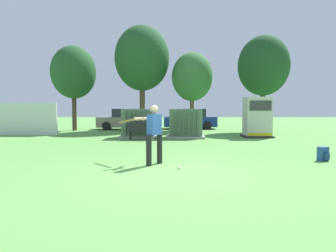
{
  "coord_description": "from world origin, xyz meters",
  "views": [
    {
      "loc": [
        -0.03,
        -6.94,
        1.64
      ],
      "look_at": [
        -0.24,
        3.5,
        1.0
      ],
      "focal_mm": 30.47,
      "sensor_mm": 36.0,
      "label": 1
    }
  ],
  "objects_px": {
    "transformer_west": "(139,124)",
    "parked_car_left_of_center": "(190,120)",
    "transformer_mid_west": "(185,124)",
    "batter": "(153,131)",
    "generator_enclosure": "(257,117)",
    "backpack": "(323,154)",
    "park_bench": "(145,130)",
    "sports_ball": "(179,167)",
    "parked_car_leftmost": "(125,120)"
  },
  "relations": [
    {
      "from": "batter",
      "to": "backpack",
      "type": "relative_size",
      "value": 3.95
    },
    {
      "from": "transformer_mid_west",
      "to": "generator_enclosure",
      "type": "height_order",
      "value": "generator_enclosure"
    },
    {
      "from": "transformer_west",
      "to": "parked_car_left_of_center",
      "type": "bearing_deg",
      "value": 64.86
    },
    {
      "from": "batter",
      "to": "sports_ball",
      "type": "bearing_deg",
      "value": -40.63
    },
    {
      "from": "transformer_west",
      "to": "batter",
      "type": "relative_size",
      "value": 1.21
    },
    {
      "from": "generator_enclosure",
      "to": "batter",
      "type": "bearing_deg",
      "value": -123.53
    },
    {
      "from": "sports_ball",
      "to": "parked_car_leftmost",
      "type": "distance_m",
      "value": 15.48
    },
    {
      "from": "transformer_mid_west",
      "to": "backpack",
      "type": "bearing_deg",
      "value": -60.36
    },
    {
      "from": "generator_enclosure",
      "to": "batter",
      "type": "height_order",
      "value": "generator_enclosure"
    },
    {
      "from": "parked_car_leftmost",
      "to": "generator_enclosure",
      "type": "bearing_deg",
      "value": -35.28
    },
    {
      "from": "parked_car_leftmost",
      "to": "parked_car_left_of_center",
      "type": "distance_m",
      "value": 5.25
    },
    {
      "from": "parked_car_left_of_center",
      "to": "backpack",
      "type": "bearing_deg",
      "value": -76.64
    },
    {
      "from": "park_bench",
      "to": "batter",
      "type": "bearing_deg",
      "value": -82.08
    },
    {
      "from": "transformer_mid_west",
      "to": "batter",
      "type": "xyz_separation_m",
      "value": [
        -1.27,
        -7.8,
        0.19
      ]
    },
    {
      "from": "park_bench",
      "to": "parked_car_left_of_center",
      "type": "xyz_separation_m",
      "value": [
        2.87,
        8.28,
        0.22
      ]
    },
    {
      "from": "parked_car_left_of_center",
      "to": "parked_car_leftmost",
      "type": "bearing_deg",
      "value": -173.7
    },
    {
      "from": "transformer_mid_west",
      "to": "park_bench",
      "type": "distance_m",
      "value": 2.52
    },
    {
      "from": "transformer_mid_west",
      "to": "sports_ball",
      "type": "height_order",
      "value": "transformer_mid_west"
    },
    {
      "from": "backpack",
      "to": "parked_car_leftmost",
      "type": "distance_m",
      "value": 16.09
    },
    {
      "from": "sports_ball",
      "to": "backpack",
      "type": "height_order",
      "value": "backpack"
    },
    {
      "from": "generator_enclosure",
      "to": "park_bench",
      "type": "height_order",
      "value": "generator_enclosure"
    },
    {
      "from": "backpack",
      "to": "transformer_west",
      "type": "bearing_deg",
      "value": 133.17
    },
    {
      "from": "transformer_mid_west",
      "to": "parked_car_leftmost",
      "type": "height_order",
      "value": "same"
    },
    {
      "from": "transformer_mid_west",
      "to": "sports_ball",
      "type": "bearing_deg",
      "value": -93.41
    },
    {
      "from": "park_bench",
      "to": "backpack",
      "type": "height_order",
      "value": "park_bench"
    },
    {
      "from": "transformer_west",
      "to": "backpack",
      "type": "distance_m",
      "value": 9.78
    },
    {
      "from": "transformer_west",
      "to": "parked_car_left_of_center",
      "type": "height_order",
      "value": "same"
    },
    {
      "from": "generator_enclosure",
      "to": "parked_car_leftmost",
      "type": "height_order",
      "value": "generator_enclosure"
    },
    {
      "from": "park_bench",
      "to": "batter",
      "type": "distance_m",
      "value": 6.65
    },
    {
      "from": "park_bench",
      "to": "parked_car_left_of_center",
      "type": "relative_size",
      "value": 0.42
    },
    {
      "from": "transformer_west",
      "to": "park_bench",
      "type": "bearing_deg",
      "value": -70.1
    },
    {
      "from": "backpack",
      "to": "generator_enclosure",
      "type": "bearing_deg",
      "value": 89.36
    },
    {
      "from": "parked_car_leftmost",
      "to": "parked_car_left_of_center",
      "type": "xyz_separation_m",
      "value": [
        5.22,
        0.58,
        0.0
      ]
    },
    {
      "from": "batter",
      "to": "parked_car_left_of_center",
      "type": "height_order",
      "value": "batter"
    },
    {
      "from": "transformer_west",
      "to": "parked_car_left_of_center",
      "type": "xyz_separation_m",
      "value": [
        3.31,
        7.05,
        -0.04
      ]
    },
    {
      "from": "transformer_west",
      "to": "park_bench",
      "type": "height_order",
      "value": "transformer_west"
    },
    {
      "from": "transformer_mid_west",
      "to": "parked_car_left_of_center",
      "type": "height_order",
      "value": "same"
    },
    {
      "from": "transformer_mid_west",
      "to": "parked_car_left_of_center",
      "type": "distance_m",
      "value": 7.09
    },
    {
      "from": "transformer_west",
      "to": "park_bench",
      "type": "xyz_separation_m",
      "value": [
        0.44,
        -1.23,
        -0.25
      ]
    },
    {
      "from": "parked_car_left_of_center",
      "to": "park_bench",
      "type": "bearing_deg",
      "value": -109.09
    },
    {
      "from": "transformer_west",
      "to": "transformer_mid_west",
      "type": "xyz_separation_m",
      "value": [
        2.63,
        -0.0,
        0.0
      ]
    },
    {
      "from": "batter",
      "to": "backpack",
      "type": "bearing_deg",
      "value": 7.35
    },
    {
      "from": "transformer_west",
      "to": "parked_car_leftmost",
      "type": "height_order",
      "value": "same"
    },
    {
      "from": "parked_car_leftmost",
      "to": "park_bench",
      "type": "bearing_deg",
      "value": -73.03
    },
    {
      "from": "transformer_mid_west",
      "to": "park_bench",
      "type": "xyz_separation_m",
      "value": [
        -2.18,
        -1.23,
        -0.25
      ]
    },
    {
      "from": "transformer_west",
      "to": "backpack",
      "type": "bearing_deg",
      "value": -46.83
    },
    {
      "from": "sports_ball",
      "to": "backpack",
      "type": "distance_m",
      "value": 4.75
    },
    {
      "from": "generator_enclosure",
      "to": "sports_ball",
      "type": "xyz_separation_m",
      "value": [
        -4.64,
        -8.8,
        -1.09
      ]
    },
    {
      "from": "transformer_mid_west",
      "to": "sports_ball",
      "type": "distance_m",
      "value": 8.5
    },
    {
      "from": "park_bench",
      "to": "sports_ball",
      "type": "height_order",
      "value": "park_bench"
    }
  ]
}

